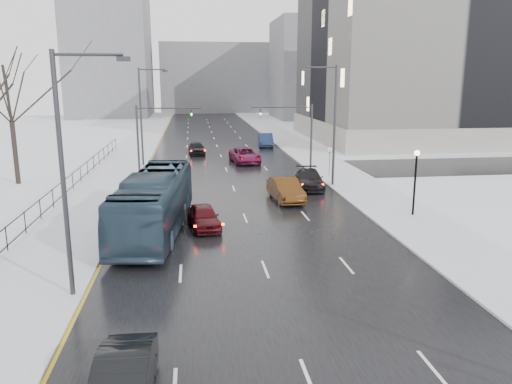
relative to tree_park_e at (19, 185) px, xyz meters
name	(u,v)px	position (x,y,z in m)	size (l,w,h in m)	color
road	(220,154)	(18.20, 16.00, 0.02)	(16.00, 150.00, 0.04)	black
cross_road	(227,171)	(18.20, 4.00, 0.02)	(130.00, 10.00, 0.04)	black
sidewalk_left	(132,155)	(7.70, 16.00, 0.08)	(5.00, 150.00, 0.16)	silver
sidewalk_right	(305,152)	(28.70, 16.00, 0.08)	(5.00, 150.00, 0.16)	silver
park_strip	(48,156)	(-1.80, 16.00, 0.06)	(14.00, 150.00, 0.12)	white
tree_park_e	(19,185)	(0.00, 0.00, 0.00)	(9.45, 9.45, 13.50)	black
iron_fence	(30,216)	(5.20, -14.00, 0.91)	(0.06, 70.00, 1.30)	black
streetlight_r_mid	(332,120)	(26.37, -4.00, 5.62)	(2.95, 0.25, 10.00)	#2D2D33
streetlight_l_near	(68,165)	(10.03, -24.00, 5.62)	(2.95, 0.25, 10.00)	#2D2D33
streetlight_l_far	(143,112)	(10.03, 8.00, 5.62)	(2.95, 0.25, 10.00)	#2D2D33
lamppost_r_mid	(416,173)	(29.20, -14.00, 2.94)	(0.36, 0.36, 4.28)	black
mast_signal_right	(301,129)	(25.53, 4.00, 4.11)	(6.10, 0.33, 6.50)	#2D2D33
mast_signal_left	(149,131)	(10.87, 4.00, 4.11)	(6.10, 0.33, 6.50)	#2D2D33
no_uturn_sign	(330,152)	(27.40, 0.00, 2.30)	(0.60, 0.06, 2.70)	#2D2D33
civic_building	(450,63)	(53.20, 28.00, 11.21)	(41.00, 31.00, 24.80)	gray
bldg_far_right	(327,69)	(46.20, 71.00, 11.00)	(24.00, 20.00, 22.00)	slate
bldg_far_left	(110,56)	(-3.80, 81.00, 14.00)	(18.00, 22.00, 28.00)	slate
bldg_far_center	(217,78)	(22.20, 96.00, 9.00)	(30.00, 18.00, 18.00)	slate
sedan_left_near	(123,382)	(12.82, -31.54, 0.76)	(1.53, 4.38, 1.44)	black
bus	(155,203)	(12.62, -15.30, 1.82)	(2.98, 12.76, 3.55)	#263A4A
sedan_center_near	(204,217)	(15.47, -14.88, 0.75)	(1.68, 4.17, 1.42)	#3F0A0F
sedan_right_near	(286,190)	(21.69, -8.64, 0.88)	(1.78, 5.12, 1.69)	#47270C
sedan_right_cross	(245,155)	(20.49, 8.79, 0.84)	(2.67, 5.78, 1.61)	#5F1034
sedan_right_far	(309,179)	(24.45, -4.60, 0.80)	(2.12, 5.22, 1.51)	black
sedan_center_far	(197,148)	(15.39, 15.58, 0.80)	(1.80, 4.49, 1.53)	black
sedan_right_distant	(266,140)	(24.66, 21.67, 0.90)	(1.81, 5.19, 1.71)	#172545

